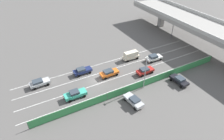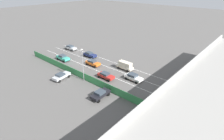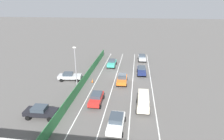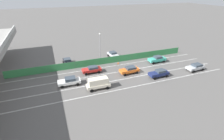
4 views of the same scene
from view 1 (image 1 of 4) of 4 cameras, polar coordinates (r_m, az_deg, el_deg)
The scene contains 19 objects.
ground_plane at distance 44.97m, azimuth -4.61°, elevation -2.70°, with size 300.00×300.00×0.00m, color #565451.
lane_line_left_edge at distance 51.26m, azimuth -0.23°, elevation 2.74°, with size 0.14×49.48×0.01m, color silver.
lane_line_mid_left at distance 48.68m, azimuth 1.74°, elevation 0.75°, with size 0.14×49.48×0.01m, color silver.
lane_line_mid_right at distance 46.23m, azimuth 3.92°, elevation -1.45°, with size 0.14×49.48×0.01m, color silver.
lane_line_right_edge at distance 43.92m, azimuth 6.35°, elevation -3.89°, with size 0.14×49.48×0.01m, color silver.
elevated_overpass at distance 61.28m, azimuth 25.49°, elevation 11.25°, with size 54.83×10.96×7.55m.
green_fence at distance 42.21m, azimuth 7.85°, elevation -4.40°, with size 0.10×45.58×1.74m.
car_sedan_red at distance 46.74m, azimuth 9.66°, elevation -0.15°, with size 1.96×4.34×1.54m.
car_hatchback_white at distance 52.11m, azimuth 12.17°, elevation 3.61°, with size 2.15×4.46×1.62m.
car_van_cream at distance 51.49m, azimuth 5.58°, elevation 4.37°, with size 1.99×4.56×2.24m.
car_sedan_silver at distance 45.32m, azimuth -20.60°, elevation -3.49°, with size 2.21×4.35×1.55m.
car_taxi_teal at distance 40.32m, azimuth -10.76°, elevation -6.92°, with size 2.01×4.55×1.68m.
car_taxi_orange at distance 45.33m, azimuth -0.85°, elevation -0.78°, with size 2.10×4.47×1.61m.
car_sedan_navy at distance 46.54m, azimuth -8.72°, elevation -0.18°, with size 1.98×4.39×1.62m.
parked_wagon_silver at distance 38.56m, azimuth 6.36°, elevation -8.87°, with size 4.65×2.45×1.57m.
parked_sedan_dark at distance 45.70m, azimuth 19.16°, elevation -2.78°, with size 4.42×2.17×1.58m.
traffic_light at distance 62.57m, azimuth 18.15°, elevation 11.42°, with size 3.23×0.42×5.74m.
street_lamp at distance 40.21m, azimuth 9.83°, elevation 0.06°, with size 0.60×0.36×7.92m.
traffic_cone at distance 41.99m, azimuth 3.30°, elevation -5.31°, with size 0.47×0.47×0.67m.
Camera 1 is at (32.80, -13.56, 27.62)m, focal length 31.11 mm.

